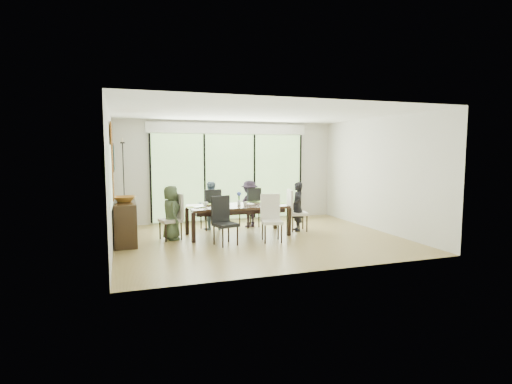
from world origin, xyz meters
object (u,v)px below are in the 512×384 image
object	(u,v)px
person_far_right	(249,204)
cup_b	(245,204)
chair_near_right	(272,218)
person_right_end	(297,207)
vase	(239,202)
person_left_end	(171,213)
chair_far_left	(210,209)
chair_near_left	(226,221)
sideboard	(125,221)
bowl	(124,199)
cup_c	(269,201)
person_far_left	(210,206)
chair_far_right	(249,207)
cup_a	(206,204)
laptop	(201,207)
chair_left_end	(170,217)
chair_right_end	(298,210)
table_top	(237,206)

from	to	relation	value
person_far_right	cup_b	bearing A→B (deg)	54.56
chair_near_right	cup_b	distance (m)	0.87
person_right_end	vase	world-z (taller)	person_right_end
person_right_end	person_left_end	bearing A→B (deg)	-82.11
chair_far_left	chair_near_left	xyz separation A→B (m)	(-0.05, -1.72, 0.00)
sideboard	person_far_right	bearing A→B (deg)	13.84
person_far_right	chair_near_right	bearing A→B (deg)	76.15
chair_near_left	bowl	xyz separation A→B (m)	(-1.92, 0.87, 0.42)
person_right_end	bowl	bearing A→B (deg)	-82.08
cup_c	person_far_left	bearing A→B (deg)	149.72
chair_far_right	vase	size ratio (longest dim) A/B	9.17
person_left_end	cup_c	size ratio (longest dim) A/B	10.40
chair_far_left	vase	world-z (taller)	chair_far_left
person_right_end	person_far_right	xyz separation A→B (m)	(-0.93, 0.83, 0.00)
chair_near_right	cup_a	xyz separation A→B (m)	(-1.20, 1.02, 0.23)
chair_far_left	chair_near_left	bearing A→B (deg)	78.82
person_far_right	sideboard	distance (m)	3.06
vase	cup_a	xyz separation A→B (m)	(-0.75, 0.10, -0.01)
chair_near_left	vase	world-z (taller)	chair_near_left
chair_far_right	chair_near_right	bearing A→B (deg)	68.80
laptop	person_left_end	bearing A→B (deg)	138.10
chair_left_end	chair_near_left	distance (m)	1.33
laptop	cup_a	bearing A→B (deg)	26.16
vase	person_right_end	bearing A→B (deg)	-2.00
laptop	chair_right_end	bearing A→B (deg)	-30.44
chair_far_left	sideboard	size ratio (longest dim) A/B	0.65
chair_left_end	sideboard	distance (m)	0.93
person_far_left	chair_far_left	bearing A→B (deg)	-89.33
chair_far_left	sideboard	distance (m)	2.11
cup_c	bowl	world-z (taller)	bowl
person_right_end	cup_a	size ratio (longest dim) A/B	10.40
chair_far_left	laptop	bearing A→B (deg)	57.65
person_left_end	chair_near_right	bearing A→B (deg)	-120.05
chair_right_end	vase	bearing A→B (deg)	97.20
chair_far_left	chair_near_right	bearing A→B (deg)	109.40
person_left_end	person_far_left	bearing A→B (deg)	-57.47
person_far_left	cup_a	distance (m)	0.74
cup_b	vase	bearing A→B (deg)	123.69
person_right_end	chair_near_right	bearing A→B (deg)	-40.52
cup_b	person_left_end	bearing A→B (deg)	176.49
person_left_end	person_right_end	distance (m)	2.96
person_far_left	bowl	distance (m)	2.16
cup_a	sideboard	xyz separation A→B (m)	(-1.72, -0.05, -0.29)
chair_far_right	table_top	bearing A→B (deg)	37.56
vase	cup_a	size ratio (longest dim) A/B	0.97
chair_near_left	chair_near_right	distance (m)	1.00
cup_c	person_right_end	bearing A→B (deg)	-8.37
laptop	vase	bearing A→B (deg)	-23.42
table_top	chair_far_left	size ratio (longest dim) A/B	2.18
table_top	chair_near_right	distance (m)	1.02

